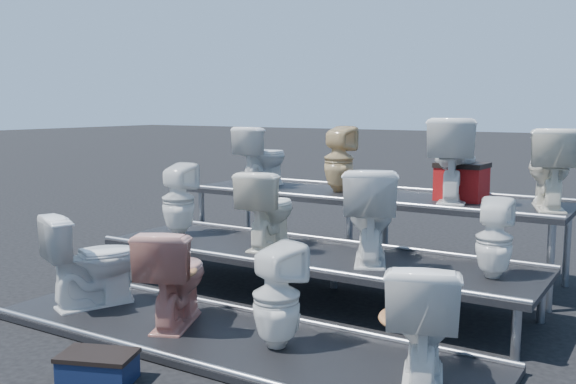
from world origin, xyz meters
The scene contains 18 objects.
ground centered at (0.00, 0.00, 0.00)m, with size 80.00×80.00×0.00m, color black.
tier_front centered at (0.00, -1.30, 0.03)m, with size 4.20×1.20×0.06m, color black.
tier_mid centered at (0.00, 0.00, 0.23)m, with size 4.20×1.20×0.46m, color black.
tier_back centered at (0.00, 1.30, 0.43)m, with size 4.20×1.20×0.86m, color black.
toilet_0 centered at (-1.48, -1.30, 0.48)m, with size 0.47×0.82×0.83m, color white.
toilet_1 centered at (-0.53, -1.30, 0.46)m, with size 0.45×0.79×0.80m, color tan.
toilet_2 centered at (0.46, -1.30, 0.45)m, with size 0.35×0.36×0.78m, color white.
toilet_3 centered at (1.57, -1.30, 0.47)m, with size 0.45×0.80×0.81m, color white.
toilet_4 centered at (-1.62, 0.00, 0.84)m, with size 0.34×0.35×0.76m, color white.
toilet_5 centered at (-0.47, 0.00, 0.84)m, with size 0.42×0.74×0.76m, color white.
toilet_6 centered at (0.60, 0.00, 0.88)m, with size 0.47×0.82×0.84m, color white.
toilet_7 centered at (1.68, 0.00, 0.78)m, with size 0.29×0.30×0.64m, color white.
toilet_8 centered at (-1.41, 1.30, 1.22)m, with size 0.40×0.71×0.72m, color white.
toilet_9 centered at (-0.38, 1.30, 1.23)m, with size 0.33×0.34×0.74m, color tan.
toilet_10 centered at (0.93, 1.30, 1.29)m, with size 0.48×0.83×0.85m, color white.
toilet_11 centered at (1.85, 1.30, 1.24)m, with size 0.43×0.75×0.77m, color white.
red_crate centered at (0.99, 1.40, 1.03)m, with size 0.47×0.38×0.34m, color #A01112.
step_stool centered at (-0.31, -2.32, 0.09)m, with size 0.47×0.28×0.17m, color #0F1836.
Camera 1 is at (2.91, -5.12, 1.83)m, focal length 40.00 mm.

